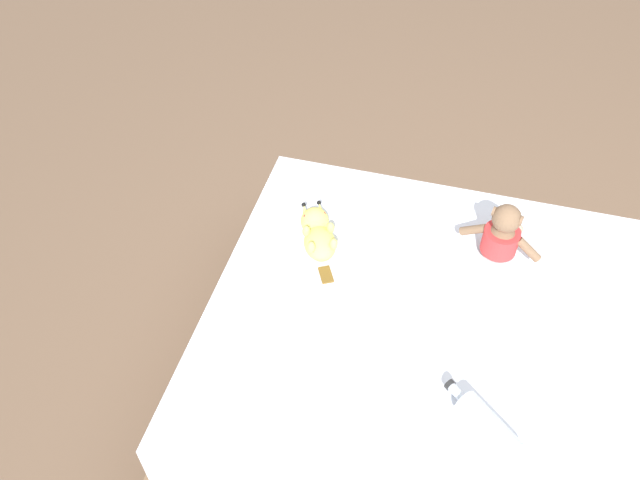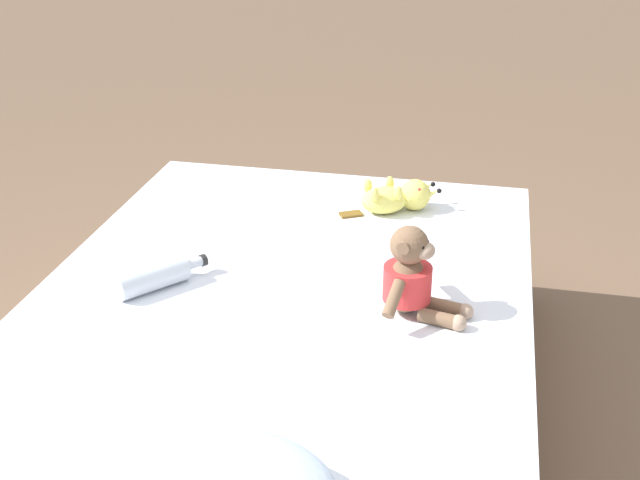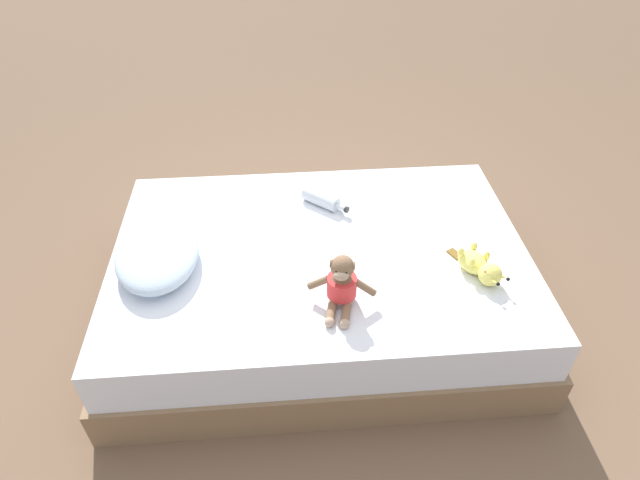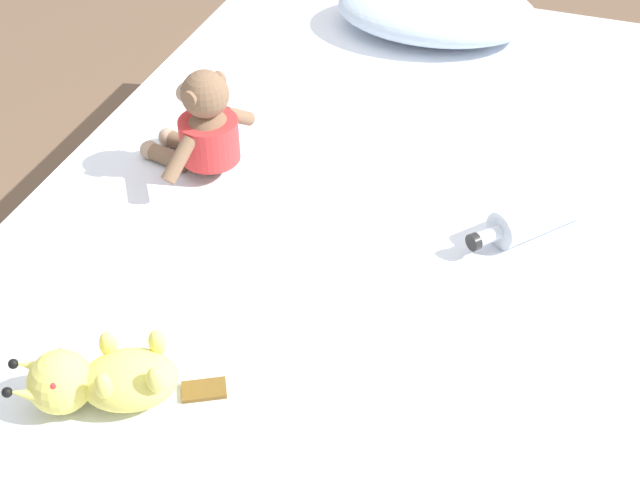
{
  "view_description": "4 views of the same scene",
  "coord_description": "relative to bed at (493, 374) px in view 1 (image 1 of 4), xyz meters",
  "views": [
    {
      "loc": [
        1.27,
        -0.26,
        2.13
      ],
      "look_at": [
        -0.19,
        -0.66,
        0.49
      ],
      "focal_mm": 36.69,
      "sensor_mm": 36.0,
      "label": 1
    },
    {
      "loc": [
        -0.49,
        1.73,
        1.51
      ],
      "look_at": [
        -0.06,
        -0.31,
        0.49
      ],
      "focal_mm": 46.13,
      "sensor_mm": 36.0,
      "label": 2
    },
    {
      "loc": [
        -1.87,
        0.15,
        2.06
      ],
      "look_at": [
        0.0,
        0.0,
        0.48
      ],
      "focal_mm": 30.19,
      "sensor_mm": 36.0,
      "label": 3
    },
    {
      "loc": [
        0.37,
        -1.38,
        1.49
      ],
      "look_at": [
        -0.02,
        -0.26,
        0.48
      ],
      "focal_mm": 48.5,
      "sensor_mm": 36.0,
      "label": 4
    }
  ],
  "objects": [
    {
      "name": "plush_monkey",
      "position": [
        -0.34,
        -0.06,
        0.32
      ],
      "size": [
        0.24,
        0.29,
        0.24
      ],
      "color": "brown",
      "rests_on": "bed"
    },
    {
      "name": "ground_plane",
      "position": [
        0.0,
        0.0,
        -0.21
      ],
      "size": [
        16.0,
        16.0,
        0.0
      ],
      "primitive_type": "plane",
      "color": "brown"
    },
    {
      "name": "plush_yellow_creature",
      "position": [
        -0.23,
        -0.67,
        0.27
      ],
      "size": [
        0.32,
        0.2,
        0.1
      ],
      "color": "#EAE066",
      "rests_on": "bed"
    },
    {
      "name": "glass_bottle",
      "position": [
        0.33,
        -0.04,
        0.26
      ],
      "size": [
        0.21,
        0.23,
        0.07
      ],
      "color": "silver",
      "rests_on": "bed"
    },
    {
      "name": "bed",
      "position": [
        0.0,
        0.0,
        0.0
      ],
      "size": [
        1.33,
        1.96,
        0.43
      ],
      "color": "#846647",
      "rests_on": "ground_plane"
    }
  ]
}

